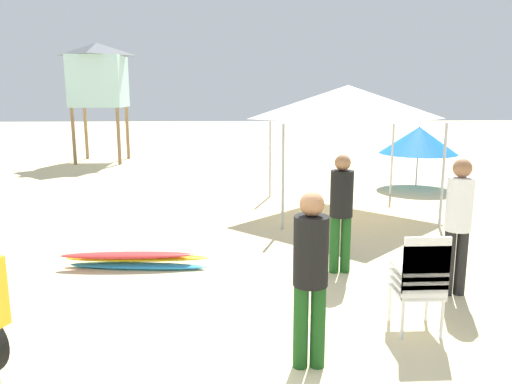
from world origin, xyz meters
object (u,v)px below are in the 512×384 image
at_px(stacked_plastic_chairs, 421,276).
at_px(lifeguard_far_right, 341,206).
at_px(lifeguard_tower, 98,75).
at_px(popup_canopy, 348,102).
at_px(lifeguard_near_center, 311,269).
at_px(beach_umbrella_left, 419,140).
at_px(surfboard_pile, 134,260).
at_px(lifeguard_near_right, 458,218).

xyz_separation_m(stacked_plastic_chairs, lifeguard_far_right, (-0.44, 1.90, 0.32)).
distance_m(stacked_plastic_chairs, lifeguard_tower, 15.60).
xyz_separation_m(lifeguard_far_right, popup_canopy, (0.92, 3.81, 1.35)).
xyz_separation_m(lifeguard_near_center, lifeguard_tower, (-5.42, 14.47, 2.15)).
bearing_deg(beach_umbrella_left, stacked_plastic_chairs, -110.11).
height_order(surfboard_pile, lifeguard_near_center, lifeguard_near_center).
height_order(lifeguard_near_center, lifeguard_far_right, lifeguard_far_right).
bearing_deg(lifeguard_near_right, lifeguard_tower, 120.34).
xyz_separation_m(lifeguard_near_center, popup_canopy, (1.75, 6.30, 1.36)).
distance_m(surfboard_pile, lifeguard_near_center, 3.65).
distance_m(stacked_plastic_chairs, lifeguard_near_right, 1.37).
xyz_separation_m(lifeguard_far_right, lifeguard_tower, (-6.25, 11.98, 2.14)).
bearing_deg(lifeguard_far_right, lifeguard_near_center, -108.36).
relative_size(stacked_plastic_chairs, popup_canopy, 0.36).
height_order(lifeguard_far_right, popup_canopy, popup_canopy).
xyz_separation_m(lifeguard_far_right, beach_umbrella_left, (3.45, 6.33, 0.30)).
height_order(stacked_plastic_chairs, lifeguard_near_center, lifeguard_near_center).
distance_m(stacked_plastic_chairs, lifeguard_near_center, 1.43).
relative_size(lifeguard_tower, beach_umbrella_left, 2.08).
xyz_separation_m(lifeguard_near_right, lifeguard_tower, (-7.52, 12.85, 2.11)).
height_order(stacked_plastic_chairs, popup_canopy, popup_canopy).
bearing_deg(lifeguard_near_center, lifeguard_far_right, 71.64).
relative_size(popup_canopy, beach_umbrella_left, 1.50).
bearing_deg(stacked_plastic_chairs, beach_umbrella_left, 69.89).
bearing_deg(stacked_plastic_chairs, lifeguard_near_right, 50.68).
bearing_deg(popup_canopy, lifeguard_near_right, -85.68).
relative_size(surfboard_pile, lifeguard_tower, 0.51).
height_order(lifeguard_near_right, popup_canopy, popup_canopy).
relative_size(lifeguard_near_right, popup_canopy, 0.57).
relative_size(stacked_plastic_chairs, lifeguard_near_center, 0.66).
bearing_deg(lifeguard_tower, lifeguard_far_right, -62.45).
xyz_separation_m(stacked_plastic_chairs, popup_canopy, (0.48, 5.71, 1.67)).
xyz_separation_m(lifeguard_tower, beach_umbrella_left, (9.70, -5.64, -1.85)).
height_order(stacked_plastic_chairs, beach_umbrella_left, beach_umbrella_left).
relative_size(surfboard_pile, popup_canopy, 0.71).
xyz_separation_m(surfboard_pile, lifeguard_near_center, (2.14, -2.83, 0.84)).
height_order(surfboard_pile, popup_canopy, popup_canopy).
bearing_deg(surfboard_pile, lifeguard_near_right, -16.01).
distance_m(lifeguard_tower, beach_umbrella_left, 11.37).
bearing_deg(lifeguard_near_right, beach_umbrella_left, 73.20).
relative_size(lifeguard_near_center, beach_umbrella_left, 0.82).
bearing_deg(surfboard_pile, popup_canopy, 41.70).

